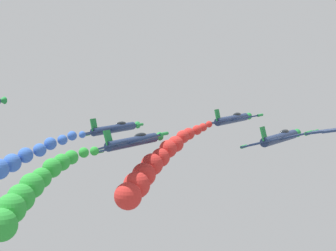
# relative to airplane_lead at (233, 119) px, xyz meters

# --- Properties ---
(airplane_lead) EXTENTS (9.42, 10.35, 3.01)m
(airplane_lead) POSITION_rel_airplane_lead_xyz_m (0.00, 0.00, 0.00)
(airplane_lead) COLOR navy
(smoke_trail_lead) EXTENTS (3.53, 22.80, 7.70)m
(smoke_trail_lead) POSITION_rel_airplane_lead_xyz_m (0.89, -22.80, -3.81)
(smoke_trail_lead) COLOR red
(airplane_left_inner) EXTENTS (9.43, 10.35, 3.01)m
(airplane_left_inner) POSITION_rel_airplane_lead_xyz_m (-11.69, -12.63, -0.83)
(airplane_left_inner) COLOR navy
(smoke_trail_left_inner) EXTENTS (3.87, 16.24, 5.36)m
(smoke_trail_left_inner) POSITION_rel_airplane_lead_xyz_m (-13.08, -30.50, -3.18)
(smoke_trail_left_inner) COLOR blue
(airplane_right_inner) EXTENTS (9.32, 10.35, 3.25)m
(airplane_right_inner) POSITION_rel_airplane_lead_xyz_m (12.33, -12.42, -0.46)
(airplane_right_inner) COLOR navy
(airplane_left_outer) EXTENTS (9.26, 10.35, 3.36)m
(airplane_left_outer) POSITION_rel_airplane_lead_xyz_m (-0.34, -24.45, -0.43)
(airplane_left_outer) COLOR navy
(smoke_trail_left_outer) EXTENTS (6.42, 19.23, 5.09)m
(smoke_trail_left_outer) POSITION_rel_airplane_lead_xyz_m (2.61, -44.29, -2.42)
(smoke_trail_left_outer) COLOR green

